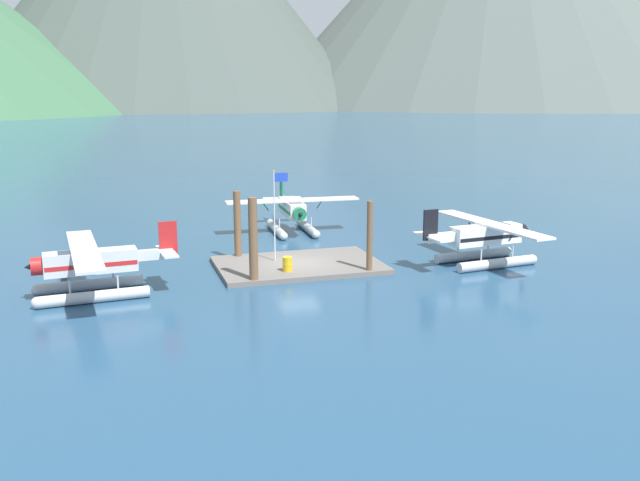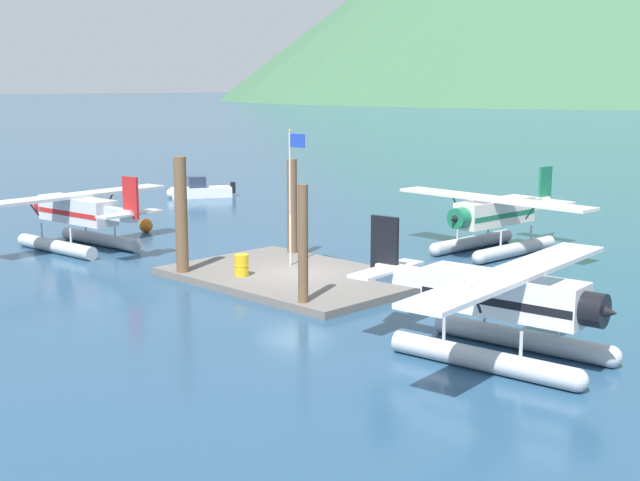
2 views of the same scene
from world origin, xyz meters
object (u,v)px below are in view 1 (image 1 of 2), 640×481
object	(u,v)px
seaplane_white_stbd_aft	(486,240)
fuel_drum	(288,264)
seaplane_silver_port_aft	(91,268)
flagpole	(276,205)
seaplane_cream_bow_right	(292,213)
mooring_buoy	(63,270)

from	to	relation	value
seaplane_white_stbd_aft	fuel_drum	bearing A→B (deg)	175.97
seaplane_silver_port_aft	seaplane_white_stbd_aft	distance (m)	24.02
flagpole	seaplane_silver_port_aft	size ratio (longest dim) A/B	0.55
flagpole	seaplane_cream_bow_right	bearing A→B (deg)	69.71
seaplane_silver_port_aft	seaplane_white_stbd_aft	bearing A→B (deg)	0.11
seaplane_cream_bow_right	seaplane_white_stbd_aft	xyz separation A→B (m)	(9.22, -13.50, 0.00)
seaplane_cream_bow_right	seaplane_silver_port_aft	world-z (taller)	same
fuel_drum	seaplane_silver_port_aft	world-z (taller)	seaplane_silver_port_aft
fuel_drum	seaplane_white_stbd_aft	bearing A→B (deg)	-4.03
mooring_buoy	seaplane_cream_bow_right	distance (m)	18.66
seaplane_silver_port_aft	flagpole	bearing A→B (deg)	18.59
flagpole	seaplane_white_stbd_aft	world-z (taller)	flagpole
flagpole	seaplane_silver_port_aft	xyz separation A→B (m)	(-11.18, -3.76, -2.33)
fuel_drum	seaplane_white_stbd_aft	xyz separation A→B (m)	(12.86, -0.91, 0.84)
flagpole	mooring_buoy	distance (m)	13.49
fuel_drum	seaplane_white_stbd_aft	size ratio (longest dim) A/B	0.08
flagpole	fuel_drum	size ratio (longest dim) A/B	6.57
seaplane_silver_port_aft	seaplane_white_stbd_aft	size ratio (longest dim) A/B	1.00
seaplane_white_stbd_aft	seaplane_silver_port_aft	bearing A→B (deg)	-179.89
flagpole	mooring_buoy	bearing A→B (deg)	174.28
seaplane_cream_bow_right	seaplane_white_stbd_aft	world-z (taller)	same
seaplane_silver_port_aft	fuel_drum	bearing A→B (deg)	4.89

